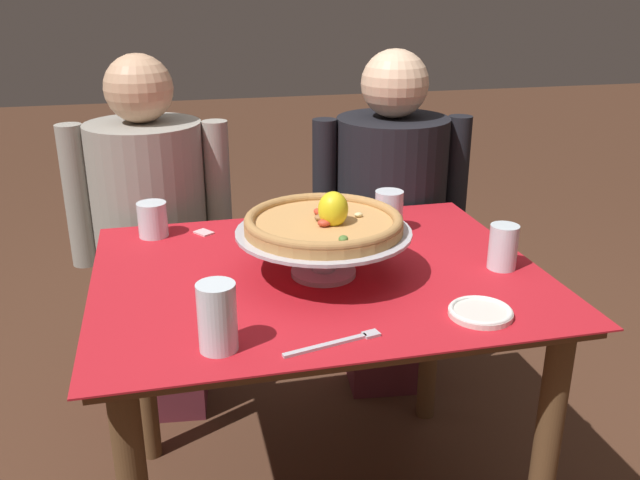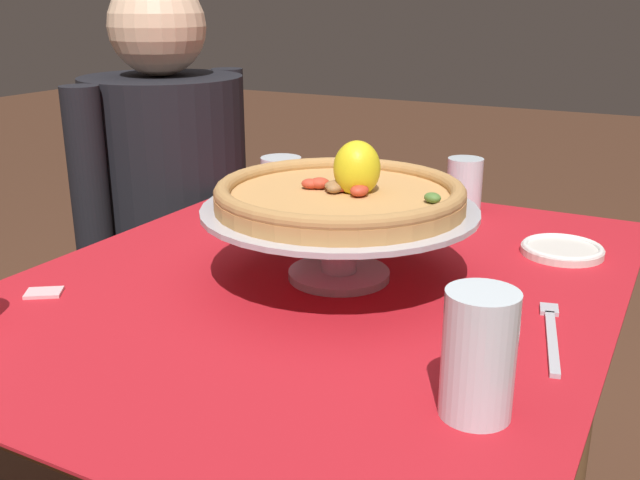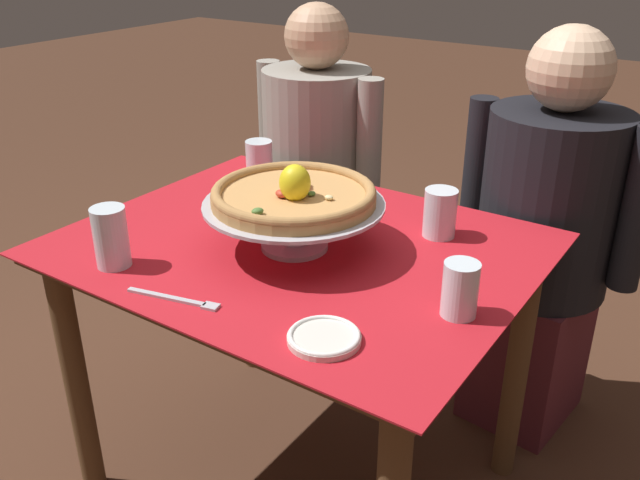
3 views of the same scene
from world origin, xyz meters
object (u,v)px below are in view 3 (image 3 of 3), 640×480
(water_glass_side_right, at_px, (460,292))
(sugar_packet, at_px, (294,181))
(side_plate, at_px, (324,337))
(pizza, at_px, (294,194))
(water_glass_back_left, at_px, (259,159))
(water_glass_back_right, at_px, (440,216))
(water_glass_front_left, at_px, (111,241))
(dinner_fork, at_px, (178,300))
(pizza_stand, at_px, (294,213))
(diner_left, at_px, (317,185))
(diner_right, at_px, (543,243))

(water_glass_side_right, xyz_separation_m, sugar_packet, (-0.69, 0.41, -0.05))
(water_glass_side_right, distance_m, sugar_packet, 0.80)
(water_glass_side_right, height_order, side_plate, water_glass_side_right)
(side_plate, bearing_deg, water_glass_side_right, 53.88)
(sugar_packet, bearing_deg, pizza, -53.44)
(water_glass_side_right, relative_size, water_glass_back_left, 1.15)
(water_glass_back_right, height_order, water_glass_back_left, water_glass_back_right)
(water_glass_front_left, height_order, dinner_fork, water_glass_front_left)
(pizza_stand, height_order, sugar_packet, pizza_stand)
(pizza_stand, height_order, water_glass_back_left, pizza_stand)
(dinner_fork, bearing_deg, diner_left, 109.43)
(water_glass_side_right, distance_m, water_glass_back_right, 0.36)
(pizza, height_order, side_plate, pizza)
(water_glass_back_right, height_order, side_plate, water_glass_back_right)
(water_glass_back_right, bearing_deg, pizza_stand, -134.74)
(water_glass_back_left, height_order, dinner_fork, water_glass_back_left)
(water_glass_side_right, bearing_deg, dinner_fork, -151.07)
(pizza, height_order, diner_right, diner_right)
(water_glass_back_right, bearing_deg, diner_left, 146.33)
(water_glass_back_right, bearing_deg, water_glass_back_left, 170.09)
(side_plate, bearing_deg, sugar_packet, 130.03)
(water_glass_front_left, height_order, water_glass_side_right, water_glass_front_left)
(diner_right, bearing_deg, dinner_fork, -114.28)
(diner_right, bearing_deg, water_glass_back_right, -109.84)
(dinner_fork, bearing_deg, water_glass_back_right, 62.77)
(side_plate, height_order, sugar_packet, side_plate)
(water_glass_side_right, bearing_deg, water_glass_front_left, -161.78)
(water_glass_back_right, bearing_deg, water_glass_front_left, -133.93)
(pizza, relative_size, water_glass_back_left, 3.87)
(pizza, distance_m, water_glass_back_right, 0.36)
(pizza, distance_m, diner_left, 0.84)
(pizza_stand, relative_size, side_plate, 3.06)
(water_glass_front_left, relative_size, water_glass_back_right, 1.17)
(pizza_stand, distance_m, pizza, 0.05)
(diner_right, bearing_deg, water_glass_front_left, -125.21)
(water_glass_back_right, distance_m, sugar_packet, 0.51)
(water_glass_side_right, xyz_separation_m, side_plate, (-0.16, -0.22, -0.04))
(sugar_packet, bearing_deg, pizza_stand, -53.47)
(diner_right, bearing_deg, side_plate, -97.38)
(sugar_packet, distance_m, diner_right, 0.73)
(diner_left, bearing_deg, water_glass_front_left, -82.40)
(side_plate, xyz_separation_m, sugar_packet, (-0.53, 0.63, -0.01))
(side_plate, distance_m, dinner_fork, 0.32)
(dinner_fork, bearing_deg, pizza_stand, 81.35)
(pizza_stand, xyz_separation_m, sugar_packet, (-0.26, 0.35, -0.08))
(water_glass_side_right, distance_m, diner_right, 0.74)
(dinner_fork, distance_m, diner_left, 1.08)
(pizza_stand, height_order, water_glass_side_right, pizza_stand)
(pizza_stand, distance_m, water_glass_side_right, 0.44)
(water_glass_side_right, relative_size, dinner_fork, 0.54)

